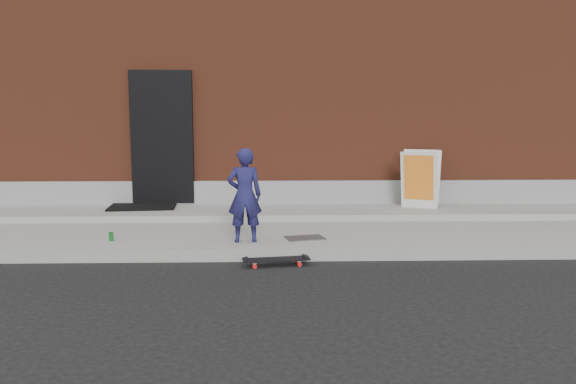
{
  "coord_description": "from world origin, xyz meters",
  "views": [
    {
      "loc": [
        -0.73,
        -6.67,
        1.77
      ],
      "look_at": [
        -0.52,
        0.8,
        0.75
      ],
      "focal_mm": 35.0,
      "sensor_mm": 36.0,
      "label": 1
    }
  ],
  "objects_px": {
    "child": "(245,195)",
    "soda_can": "(111,237)",
    "skateboard": "(276,260)",
    "pizza_sign": "(421,179)"
  },
  "relations": [
    {
      "from": "pizza_sign",
      "to": "soda_can",
      "type": "bearing_deg",
      "value": -156.52
    },
    {
      "from": "child",
      "to": "soda_can",
      "type": "relative_size",
      "value": 10.58
    },
    {
      "from": "child",
      "to": "pizza_sign",
      "type": "height_order",
      "value": "child"
    },
    {
      "from": "skateboard",
      "to": "pizza_sign",
      "type": "relative_size",
      "value": 0.82
    },
    {
      "from": "child",
      "to": "soda_can",
      "type": "height_order",
      "value": "child"
    },
    {
      "from": "skateboard",
      "to": "pizza_sign",
      "type": "distance_m",
      "value": 3.7
    },
    {
      "from": "skateboard",
      "to": "soda_can",
      "type": "bearing_deg",
      "value": 161.18
    },
    {
      "from": "child",
      "to": "skateboard",
      "type": "xyz_separation_m",
      "value": [
        0.4,
        -0.64,
        -0.69
      ]
    },
    {
      "from": "child",
      "to": "soda_can",
      "type": "distance_m",
      "value": 1.83
    },
    {
      "from": "pizza_sign",
      "to": "soda_can",
      "type": "relative_size",
      "value": 8.39
    }
  ]
}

